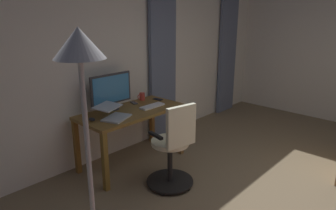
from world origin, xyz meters
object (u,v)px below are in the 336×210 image
Objects in this scene: computer_mouse at (92,119)px; computer_monitor at (111,90)px; mug_tea at (142,96)px; computer_keyboard at (152,106)px; office_chair at (173,149)px; floor_lamp at (84,99)px; cell_phone_face_up at (134,103)px; cell_phone_by_monitor at (158,99)px; desk at (132,117)px; laptop at (113,114)px.

computer_monitor is at bearing -156.39° from computer_mouse.
computer_keyboard is at bearing 68.87° from mug_tea.
office_chair is 0.54× the size of floor_lamp.
floor_lamp reaches higher than computer_mouse.
computer_mouse is 0.69× the size of cell_phone_face_up.
computer_mouse reaches higher than computer_keyboard.
computer_mouse is 0.05× the size of floor_lamp.
mug_tea reaches higher than cell_phone_by_monitor.
computer_monitor reaches higher than computer_mouse.
laptop is at bearing 13.25° from desk.
floor_lamp is at bearing 41.20° from mug_tea.
computer_monitor is at bearing 104.34° from office_chair.
computer_mouse is at bearing -8.40° from computer_keyboard.
office_chair is 1.67× the size of computer_monitor.
computer_keyboard is 2.47m from floor_lamp.
computer_mouse is at bearing 12.60° from mug_tea.
office_chair is 10.32× the size of computer_mouse.
computer_mouse reaches higher than desk.
computer_mouse is 0.79× the size of mug_tea.
computer_monitor reaches higher than desk.
computer_mouse is 1.99m from floor_lamp.
computer_monitor reaches higher than mug_tea.
laptop is 3.58× the size of mug_tea.
laptop is 3.16× the size of cell_phone_by_monitor.
computer_monitor is at bearing 3.11° from mug_tea.
cell_phone_face_up is at bearing -136.63° from floor_lamp.
computer_monitor is 4.28× the size of cell_phone_face_up.
mug_tea is 2.77m from floor_lamp.
computer_mouse is at bearing 23.61° from computer_monitor.
computer_keyboard is 0.64m from laptop.
floor_lamp reaches higher than office_chair.
computer_monitor is 0.59m from computer_keyboard.
computer_keyboard is (-0.28, 0.10, 0.11)m from desk.
computer_keyboard is at bearing 73.97° from office_chair.
computer_mouse is (0.86, -0.13, 0.01)m from computer_keyboard.
desk is at bearing 172.10° from laptop.
computer_keyboard is 0.36m from cell_phone_by_monitor.
mug_tea is 0.07× the size of floor_lamp.
cell_phone_by_monitor is (-0.66, -0.91, 0.27)m from office_chair.
computer_monitor is at bearing -57.65° from desk.
desk is 0.51m from mug_tea.
computer_keyboard is 0.19× the size of floor_lamp.
computer_mouse is at bearing -46.65° from laptop.
computer_keyboard is 2.88× the size of mug_tea.
mug_tea is at bearing -138.80° from floor_lamp.
cell_phone_face_up is 0.19m from mug_tea.
computer_keyboard is 0.32m from cell_phone_face_up.
computer_monitor is 0.32× the size of floor_lamp.
floor_lamp reaches higher than computer_monitor.
computer_monitor is 4.85× the size of mug_tea.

